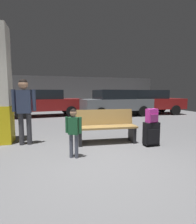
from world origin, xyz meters
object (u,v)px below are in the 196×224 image
at_px(suitcase, 151,133).
at_px(parked_car_near, 115,102).
at_px(child, 74,128).
at_px(adult, 24,105).
at_px(bench, 106,126).
at_px(backpack_bright, 152,116).
at_px(parked_car_side, 149,101).
at_px(parked_car_far, 45,102).

xyz_separation_m(suitcase, parked_car_near, (1.22, 5.63, 0.48)).
xyz_separation_m(child, adult, (-1.09, 1.25, 0.41)).
relative_size(bench, backpack_bright, 4.81).
bearing_deg(parked_car_side, adult, -143.41).
xyz_separation_m(bench, child, (-0.98, -0.88, 0.19)).
relative_size(suitcase, child, 0.59).
xyz_separation_m(suitcase, parked_car_far, (-2.72, 6.66, 0.48)).
xyz_separation_m(backpack_bright, parked_car_near, (1.22, 5.63, 0.03)).
relative_size(bench, suitcase, 2.71).
xyz_separation_m(backpack_bright, adult, (-3.08, 0.97, 0.27)).
xyz_separation_m(bench, parked_car_near, (2.23, 5.04, 0.36)).
distance_m(bench, parked_car_far, 6.32).
bearing_deg(child, parked_car_far, 95.95).
bearing_deg(parked_car_near, bench, -113.89).
relative_size(parked_car_near, parked_car_side, 1.00).
bearing_deg(adult, bench, -10.34).
bearing_deg(child, adult, 130.88).
relative_size(adult, parked_car_side, 0.40).
xyz_separation_m(bench, parked_car_side, (4.63, 5.35, 0.36)).
distance_m(bench, backpack_bright, 1.22).
xyz_separation_m(parked_car_far, parked_car_side, (6.34, -0.72, 0.00)).
bearing_deg(backpack_bright, suitcase, 159.06).
height_order(backpack_bright, adult, adult).
relative_size(backpack_bright, parked_car_near, 0.08).
distance_m(adult, parked_car_side, 8.35).
relative_size(suitcase, parked_car_side, 0.14).
bearing_deg(backpack_bright, parked_car_far, 112.23).
xyz_separation_m(suitcase, adult, (-3.08, 0.97, 0.72)).
bearing_deg(adult, parked_car_near, 47.27).
xyz_separation_m(backpack_bright, child, (-2.00, -0.29, -0.14)).
bearing_deg(child, backpack_bright, 8.13).
relative_size(parked_car_near, parked_car_far, 1.00).
distance_m(bench, parked_car_side, 7.09).
bearing_deg(parked_car_near, parked_car_side, 7.52).
height_order(backpack_bright, parked_car_side, parked_car_side).
height_order(parked_car_far, parked_car_side, same).
bearing_deg(suitcase, parked_car_side, 58.68).
relative_size(suitcase, backpack_bright, 1.78).
relative_size(bench, parked_car_far, 0.39).
xyz_separation_m(bench, adult, (-2.07, 0.38, 0.60)).
relative_size(backpack_bright, parked_car_side, 0.08).
height_order(child, adult, adult).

